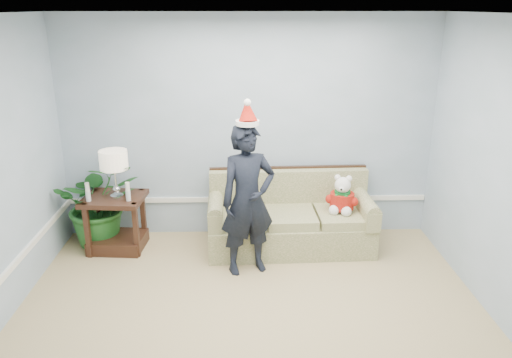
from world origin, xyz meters
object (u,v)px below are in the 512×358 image
at_px(man, 248,200).
at_px(teddy_bear, 342,199).
at_px(houseplant, 99,203).
at_px(side_table, 117,228).
at_px(table_lamp, 114,162).
at_px(sofa, 290,221).

height_order(man, teddy_bear, man).
height_order(houseplant, man, man).
xyz_separation_m(man, teddy_bear, (1.11, 0.49, -0.18)).
bearing_deg(side_table, houseplant, 145.93).
bearing_deg(man, houseplant, 139.10).
distance_m(table_lamp, man, 1.62).
height_order(sofa, man, man).
relative_size(sofa, houseplant, 1.84).
height_order(sofa, teddy_bear, teddy_bear).
distance_m(man, teddy_bear, 1.22).
bearing_deg(houseplant, table_lamp, -33.62).
xyz_separation_m(table_lamp, houseplant, (-0.27, 0.18, -0.56)).
xyz_separation_m(sofa, table_lamp, (-2.01, -0.05, 0.77)).
relative_size(sofa, table_lamp, 3.48).
bearing_deg(side_table, teddy_bear, -1.58).
bearing_deg(man, side_table, 141.05).
bearing_deg(side_table, table_lamp, -31.44).
distance_m(side_table, man, 1.74).
height_order(side_table, table_lamp, table_lamp).
height_order(side_table, houseplant, houseplant).
bearing_deg(table_lamp, man, -19.45).
distance_m(side_table, houseplant, 0.38).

